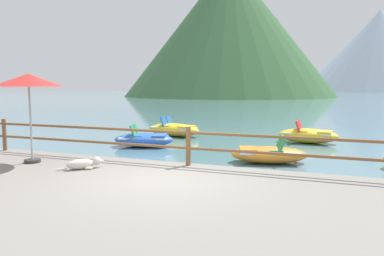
{
  "coord_description": "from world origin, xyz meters",
  "views": [
    {
      "loc": [
        3.33,
        -6.86,
        2.36
      ],
      "look_at": [
        -1.23,
        5.0,
        0.9
      ],
      "focal_mm": 35.12,
      "sensor_mm": 36.0,
      "label": 1
    }
  ],
  "objects_px": {
    "beach_umbrella": "(29,81)",
    "pedal_boat_4": "(269,154)",
    "pedal_boat_2": "(308,135)",
    "pedal_boat_0": "(144,139)",
    "pedal_boat_1": "(174,129)",
    "dog_resting": "(84,164)"
  },
  "relations": [
    {
      "from": "beach_umbrella",
      "to": "pedal_boat_4",
      "type": "distance_m",
      "value": 7.01
    },
    {
      "from": "pedal_boat_0",
      "to": "pedal_boat_1",
      "type": "xyz_separation_m",
      "value": [
        -0.11,
        3.11,
        0.04
      ]
    },
    {
      "from": "beach_umbrella",
      "to": "dog_resting",
      "type": "bearing_deg",
      "value": -5.01
    },
    {
      "from": "beach_umbrella",
      "to": "pedal_boat_4",
      "type": "relative_size",
      "value": 0.89
    },
    {
      "from": "beach_umbrella",
      "to": "pedal_boat_1",
      "type": "xyz_separation_m",
      "value": [
        0.18,
        8.51,
        -2.13
      ]
    },
    {
      "from": "pedal_boat_1",
      "to": "pedal_boat_2",
      "type": "relative_size",
      "value": 1.11
    },
    {
      "from": "dog_resting",
      "to": "pedal_boat_4",
      "type": "bearing_deg",
      "value": 49.27
    },
    {
      "from": "beach_umbrella",
      "to": "dog_resting",
      "type": "relative_size",
      "value": 2.7
    },
    {
      "from": "pedal_boat_2",
      "to": "pedal_boat_4",
      "type": "relative_size",
      "value": 0.97
    },
    {
      "from": "dog_resting",
      "to": "pedal_boat_1",
      "type": "bearing_deg",
      "value": 99.81
    },
    {
      "from": "beach_umbrella",
      "to": "pedal_boat_2",
      "type": "distance_m",
      "value": 10.76
    },
    {
      "from": "pedal_boat_1",
      "to": "pedal_boat_4",
      "type": "distance_m",
      "value": 6.78
    },
    {
      "from": "pedal_boat_0",
      "to": "pedal_boat_4",
      "type": "distance_m",
      "value": 5.17
    },
    {
      "from": "pedal_boat_0",
      "to": "pedal_boat_4",
      "type": "xyz_separation_m",
      "value": [
        5.0,
        -1.35,
        -0.01
      ]
    },
    {
      "from": "dog_resting",
      "to": "pedal_boat_0",
      "type": "bearing_deg",
      "value": 103.99
    },
    {
      "from": "dog_resting",
      "to": "pedal_boat_1",
      "type": "height_order",
      "value": "pedal_boat_1"
    },
    {
      "from": "beach_umbrella",
      "to": "pedal_boat_2",
      "type": "bearing_deg",
      "value": 54.41
    },
    {
      "from": "pedal_boat_1",
      "to": "pedal_boat_2",
      "type": "distance_m",
      "value": 5.96
    },
    {
      "from": "dog_resting",
      "to": "pedal_boat_0",
      "type": "relative_size",
      "value": 0.33
    },
    {
      "from": "pedal_boat_2",
      "to": "pedal_boat_4",
      "type": "xyz_separation_m",
      "value": [
        -0.85,
        -4.53,
        -0.05
      ]
    },
    {
      "from": "pedal_boat_2",
      "to": "pedal_boat_1",
      "type": "bearing_deg",
      "value": -179.29
    },
    {
      "from": "dog_resting",
      "to": "pedal_boat_2",
      "type": "height_order",
      "value": "pedal_boat_2"
    }
  ]
}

